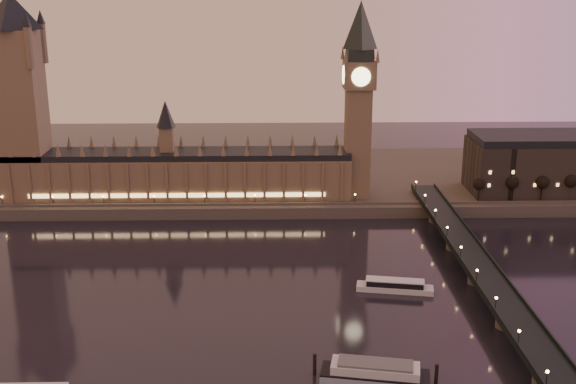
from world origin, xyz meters
name	(u,v)px	position (x,y,z in m)	size (l,w,h in m)	color
ground	(249,306)	(0.00, 0.00, 0.00)	(700.00, 700.00, 0.00)	black
far_embankment	(307,179)	(30.00, 165.00, 3.00)	(560.00, 130.00, 6.00)	#423D35
palace_of_westminster	(179,169)	(-40.12, 120.99, 21.71)	(180.00, 26.62, 52.00)	brown
victoria_tower	(19,86)	(-120.00, 121.00, 65.79)	(31.68, 31.68, 118.00)	brown
big_ben	(359,88)	(53.99, 120.99, 63.95)	(17.68, 17.68, 104.00)	brown
westminster_bridge	(490,290)	(91.61, 0.00, 5.52)	(13.20, 260.00, 15.30)	black
bare_tree_0	(482,184)	(118.25, 109.00, 15.59)	(6.31, 6.31, 12.83)	black
bare_tree_1	(511,184)	(133.60, 109.00, 15.59)	(6.31, 6.31, 12.83)	black
bare_tree_2	(540,184)	(148.95, 109.00, 15.59)	(6.31, 6.31, 12.83)	black
bare_tree_3	(570,184)	(164.30, 109.00, 15.59)	(6.31, 6.31, 12.83)	black
cruise_boat_a	(395,286)	(57.43, 12.32, 2.12)	(30.81, 11.69, 4.82)	silver
moored_barge	(375,373)	(40.45, -53.63, 2.98)	(37.87, 15.41, 7.06)	#94A1BC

